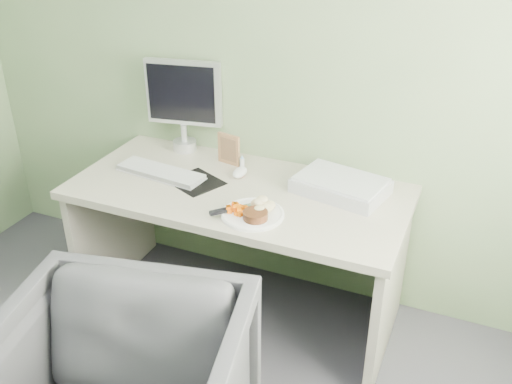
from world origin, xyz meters
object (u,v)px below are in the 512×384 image
at_px(scanner, 341,186).
at_px(plate, 253,214).
at_px(desk, 239,222).
at_px(monitor, 184,101).

bearing_deg(scanner, plate, -117.45).
height_order(desk, scanner, scanner).
distance_m(plate, monitor, 0.85).
height_order(desk, plate, plate).
bearing_deg(monitor, desk, -44.39).
bearing_deg(plate, desk, 128.73).
relative_size(desk, scanner, 3.90).
relative_size(plate, monitor, 0.56).
bearing_deg(monitor, plate, -49.75).
distance_m(desk, plate, 0.32).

